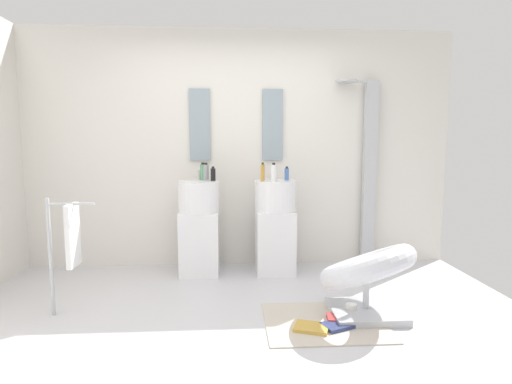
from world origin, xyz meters
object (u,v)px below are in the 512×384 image
object	(u,v)px
soap_bottle_black	(213,174)
soap_bottle_amber	(263,172)
lounge_chair	(367,273)
soap_bottle_blue	(287,174)
pedestal_sink_right	(275,226)
coffee_mug	(351,309)
shower_column	(368,169)
pedestal_sink_left	(199,227)
towel_rack	(69,238)
soap_bottle_grey	(206,172)
soap_bottle_green	(203,172)
magazine_navy	(341,325)
magazine_red	(341,319)
magazine_ochre	(311,328)
soap_bottle_white	(274,173)

from	to	relation	value
soap_bottle_black	soap_bottle_amber	xyz separation A→B (m)	(0.51, -0.07, 0.02)
lounge_chair	soap_bottle_black	distance (m)	1.85
soap_bottle_blue	soap_bottle_black	bearing A→B (deg)	-179.30
pedestal_sink_right	coffee_mug	world-z (taller)	pedestal_sink_right
shower_column	lounge_chair	size ratio (longest dim) A/B	1.86
soap_bottle_blue	coffee_mug	bearing A→B (deg)	-72.89
pedestal_sink_left	towel_rack	bearing A→B (deg)	-134.10
soap_bottle_grey	soap_bottle_green	bearing A→B (deg)	153.12
coffee_mug	magazine_navy	bearing A→B (deg)	-124.05
coffee_mug	soap_bottle_blue	bearing A→B (deg)	107.11
coffee_mug	lounge_chair	bearing A→B (deg)	-0.76
towel_rack	soap_bottle_amber	xyz separation A→B (m)	(1.61, 0.94, 0.44)
lounge_chair	coffee_mug	xyz separation A→B (m)	(-0.12, 0.00, -0.30)
magazine_red	magazine_navy	bearing A→B (deg)	-98.59
magazine_ochre	magazine_red	distance (m)	0.28
lounge_chair	magazine_red	size ratio (longest dim) A/B	5.39
soap_bottle_amber	shower_column	bearing A→B (deg)	14.51
magazine_navy	magazine_red	xyz separation A→B (m)	(0.02, 0.09, 0.00)
pedestal_sink_left	soap_bottle_grey	xyz separation A→B (m)	(0.07, 0.09, 0.56)
towel_rack	soap_bottle_green	world-z (taller)	soap_bottle_green
shower_column	towel_rack	bearing A→B (deg)	-156.10
lounge_chair	towel_rack	bearing A→B (deg)	175.83
shower_column	coffee_mug	bearing A→B (deg)	-112.43
pedestal_sink_right	soap_bottle_grey	xyz separation A→B (m)	(-0.72, 0.09, 0.56)
magazine_red	soap_bottle_white	size ratio (longest dim) A/B	1.07
pedestal_sink_right	soap_bottle_grey	distance (m)	0.92
magazine_red	soap_bottle_green	xyz separation A→B (m)	(-1.13, 1.37, 1.04)
pedestal_sink_left	soap_bottle_amber	distance (m)	0.87
magazine_ochre	soap_bottle_white	world-z (taller)	soap_bottle_white
pedestal_sink_left	soap_bottle_grey	size ratio (longest dim) A/B	5.90
soap_bottle_green	soap_bottle_grey	bearing A→B (deg)	-26.88
towel_rack	soap_bottle_white	world-z (taller)	soap_bottle_white
pedestal_sink_left	magazine_red	size ratio (longest dim) A/B	5.28
towel_rack	coffee_mug	xyz separation A→B (m)	(2.23, -0.17, -0.58)
magazine_navy	soap_bottle_amber	xyz separation A→B (m)	(-0.49, 1.31, 1.05)
towel_rack	soap_bottle_amber	distance (m)	1.91
lounge_chair	soap_bottle_green	world-z (taller)	soap_bottle_green
soap_bottle_green	soap_bottle_amber	size ratio (longest dim) A/B	0.97
coffee_mug	soap_bottle_black	world-z (taller)	soap_bottle_black
pedestal_sink_left	soap_bottle_blue	world-z (taller)	soap_bottle_blue
lounge_chair	soap_bottle_grey	xyz separation A→B (m)	(-1.33, 1.24, 0.72)
pedestal_sink_right	towel_rack	world-z (taller)	pedestal_sink_right
magazine_red	pedestal_sink_right	bearing A→B (deg)	112.49
magazine_navy	soap_bottle_black	size ratio (longest dim) A/B	1.92
pedestal_sink_right	soap_bottle_blue	bearing A→B (deg)	16.79
soap_bottle_black	coffee_mug	bearing A→B (deg)	-46.01
soap_bottle_white	soap_bottle_amber	distance (m)	0.13
magazine_ochre	soap_bottle_grey	distance (m)	1.99
towel_rack	magazine_navy	xyz separation A→B (m)	(2.09, -0.38, -0.61)
lounge_chair	coffee_mug	world-z (taller)	lounge_chair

